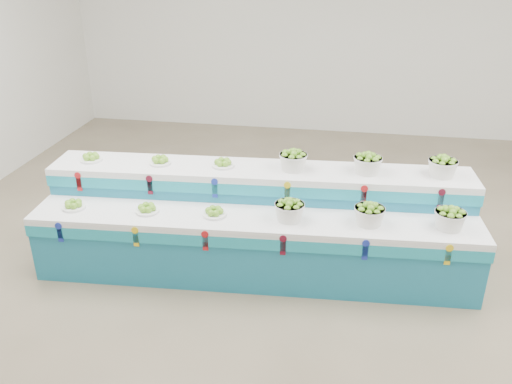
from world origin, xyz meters
TOP-DOWN VIEW (x-y plane):
  - ground at (0.00, 0.00)m, footprint 10.00×10.00m
  - back_wall at (0.00, 5.00)m, footprint 10.00×0.00m
  - display_stand at (-0.87, 0.26)m, footprint 4.56×1.42m
  - plate_lower_left at (-2.69, -0.13)m, footprint 0.25×0.25m
  - plate_lower_mid at (-1.92, -0.08)m, footprint 0.25×0.25m
  - plate_lower_right at (-1.24, -0.04)m, footprint 0.25×0.25m
  - basket_lower_left at (-0.50, 0.00)m, footprint 0.31×0.31m
  - basket_lower_mid at (0.27, 0.05)m, footprint 0.31×0.31m
  - basket_lower_right at (1.02, 0.10)m, footprint 0.31×0.31m
  - plate_upper_left at (-2.73, 0.43)m, footprint 0.25×0.25m
  - plate_upper_mid at (-1.96, 0.47)m, footprint 0.25×0.25m
  - plate_upper_right at (-1.27, 0.52)m, footprint 0.25×0.25m
  - basket_upper_left at (-0.53, 0.56)m, footprint 0.31×0.31m
  - basket_upper_mid at (0.24, 0.61)m, footprint 0.31×0.31m
  - basket_upper_right at (0.98, 0.65)m, footprint 0.31×0.31m

SIDE VIEW (x-z plane):
  - ground at x=0.00m, z-range 0.00..0.00m
  - display_stand at x=-0.87m, z-range 0.00..1.02m
  - plate_lower_left at x=-2.69m, z-range 0.72..0.81m
  - plate_lower_mid at x=-1.92m, z-range 0.72..0.81m
  - plate_lower_right at x=-1.24m, z-range 0.72..0.81m
  - basket_lower_left at x=-0.50m, z-range 0.72..0.94m
  - basket_lower_mid at x=0.27m, z-range 0.72..0.94m
  - basket_lower_right at x=1.02m, z-range 0.72..0.94m
  - plate_upper_left at x=-2.73m, z-range 1.02..1.11m
  - plate_upper_mid at x=-1.96m, z-range 1.02..1.11m
  - plate_upper_right at x=-1.27m, z-range 1.02..1.11m
  - basket_upper_left at x=-0.53m, z-range 1.02..1.24m
  - basket_upper_mid at x=0.24m, z-range 1.02..1.24m
  - basket_upper_right at x=0.98m, z-range 1.02..1.24m
  - back_wall at x=0.00m, z-range -3.00..7.00m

